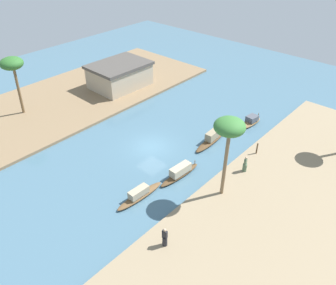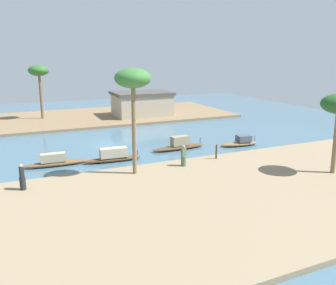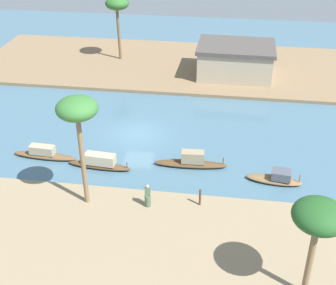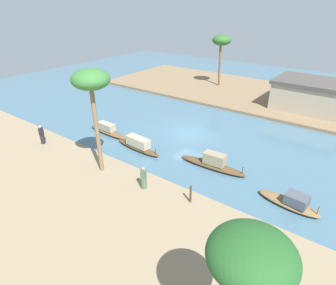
{
  "view_description": "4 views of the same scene",
  "coord_description": "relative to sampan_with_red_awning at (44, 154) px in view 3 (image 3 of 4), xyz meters",
  "views": [
    {
      "loc": [
        -20.81,
        -20.85,
        20.34
      ],
      "look_at": [
        0.48,
        -1.91,
        1.17
      ],
      "focal_mm": 36.5,
      "sensor_mm": 36.0,
      "label": 1
    },
    {
      "loc": [
        -8.78,
        -32.1,
        8.5
      ],
      "look_at": [
        4.18,
        -3.22,
        0.52
      ],
      "focal_mm": 37.27,
      "sensor_mm": 36.0,
      "label": 2
    },
    {
      "loc": [
        7.23,
        -32.26,
        18.6
      ],
      "look_at": [
        2.9,
        -2.44,
        0.86
      ],
      "focal_mm": 49.17,
      "sensor_mm": 36.0,
      "label": 3
    },
    {
      "loc": [
        13.12,
        -21.04,
        11.43
      ],
      "look_at": [
        0.09,
        -3.43,
        0.45
      ],
      "focal_mm": 30.42,
      "sensor_mm": 36.0,
      "label": 4
    }
  ],
  "objects": [
    {
      "name": "sampan_foreground",
      "position": [
        11.08,
        0.44,
        0.05
      ],
      "size": [
        5.38,
        1.25,
        1.26
      ],
      "rotation": [
        0.0,
        0.0,
        0.05
      ],
      "color": "brown",
      "rests_on": "river_water"
    },
    {
      "name": "riverside_building",
      "position": [
        13.84,
        17.93,
        1.59
      ],
      "size": [
        7.92,
        6.07,
        3.25
      ],
      "rotation": [
        0.0,
        0.0,
        -0.02
      ],
      "color": "tan",
      "rests_on": "riverbank_right"
    },
    {
      "name": "mooring_post",
      "position": [
        12.11,
        -4.36,
        0.53
      ],
      "size": [
        0.14,
        0.14,
        1.19
      ],
      "primitive_type": "cylinder",
      "color": "#4C3823",
      "rests_on": "riverbank_left"
    },
    {
      "name": "sampan_downstream_large",
      "position": [
        17.11,
        -0.73,
        -0.01
      ],
      "size": [
        3.93,
        1.54,
        1.01
      ],
      "rotation": [
        0.0,
        0.0,
        -0.11
      ],
      "color": "brown",
      "rests_on": "river_water"
    },
    {
      "name": "person_on_near_bank",
      "position": [
        8.85,
        -4.94,
        0.57
      ],
      "size": [
        0.47,
        0.47,
        1.61
      ],
      "rotation": [
        0.0,
        0.0,
        3.35
      ],
      "color": "#4C664C",
      "rests_on": "riverbank_left"
    },
    {
      "name": "palm_tree_left_far",
      "position": [
        17.89,
        -10.67,
        4.74
      ],
      "size": [
        2.53,
        2.53,
        5.63
      ],
      "color": "#7F6647",
      "rests_on": "riverbank_left"
    },
    {
      "name": "palm_tree_right_tall",
      "position": [
        0.93,
        20.76,
        6.0
      ],
      "size": [
        2.57,
        2.57,
        6.96
      ],
      "color": "brown",
      "rests_on": "riverbank_right"
    },
    {
      "name": "river_water",
      "position": [
        6.21,
        4.6,
        -0.37
      ],
      "size": [
        72.19,
        72.19,
        0.0
      ],
      "primitive_type": "plane",
      "color": "#476B7F",
      "rests_on": "ground"
    },
    {
      "name": "riverbank_right",
      "position": [
        6.21,
        20.2,
        -0.22
      ],
      "size": [
        41.01,
        15.32,
        0.31
      ],
      "primitive_type": "cube",
      "color": "#846B4C",
      "rests_on": "ground"
    },
    {
      "name": "riverbank_left",
      "position": [
        6.21,
        -10.99,
        -0.22
      ],
      "size": [
        41.01,
        15.32,
        0.31
      ],
      "primitive_type": "cube",
      "color": "#937F60",
      "rests_on": "ground"
    },
    {
      "name": "palm_tree_left_near",
      "position": [
        4.91,
        -5.1,
        6.4
      ],
      "size": [
        2.46,
        2.46,
        7.37
      ],
      "color": "#7F6647",
      "rests_on": "riverbank_left"
    },
    {
      "name": "sampan_with_tall_canopy",
      "position": [
        4.53,
        -0.72,
        0.09
      ],
      "size": [
        4.8,
        1.18,
        1.15
      ],
      "rotation": [
        0.0,
        0.0,
        -0.07
      ],
      "color": "brown",
      "rests_on": "river_water"
    },
    {
      "name": "sampan_with_red_awning",
      "position": [
        0.0,
        0.0,
        0.0
      ],
      "size": [
        4.98,
        1.12,
        1.04
      ],
      "rotation": [
        0.0,
        0.0,
        -0.05
      ],
      "color": "brown",
      "rests_on": "river_water"
    }
  ]
}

